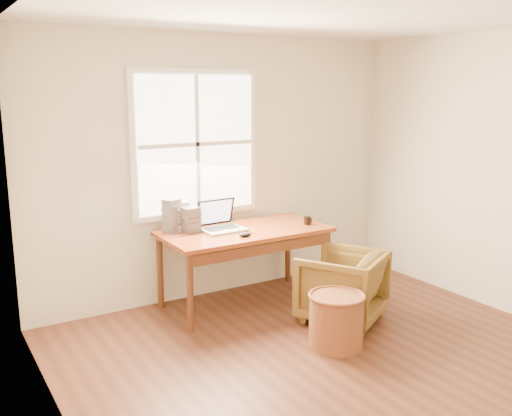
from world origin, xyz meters
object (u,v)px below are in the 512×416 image
Objects in this scene: desk at (245,232)px; cd_stack_a at (180,216)px; armchair at (342,286)px; wicker_stool at (336,321)px; laptop at (224,214)px; coffee_mug at (307,221)px.

cd_stack_a is at bearing 152.91° from desk.
wicker_stool is at bearing 16.34° from armchair.
wicker_stool is at bearing -64.74° from cd_stack_a.
desk is 0.63m from cd_stack_a.
armchair is 1.52× the size of laptop.
coffee_mug reaches higher than wicker_stool.
coffee_mug is at bearing -126.21° from armchair.
laptop is at bearing -33.16° from cd_stack_a.
coffee_mug is (0.83, -0.20, -0.13)m from laptop.
laptop reaches higher than desk.
desk is 2.27× the size of armchair.
desk is at bearing 97.46° from wicker_stool.
desk is 5.78× the size of cd_stack_a.
cd_stack_a is (-0.34, 0.22, -0.03)m from laptop.
laptop reaches higher than coffee_mug.
armchair is 2.55× the size of cd_stack_a.
armchair is (0.56, -0.79, -0.41)m from desk.
desk reaches higher than armchair.
laptop is at bearing -173.34° from coffee_mug.
wicker_stool is 1.29m from coffee_mug.
desk is 3.44× the size of laptop.
desk is 0.65m from coffee_mug.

